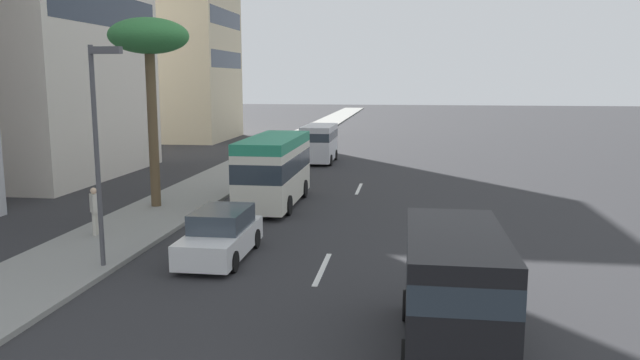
% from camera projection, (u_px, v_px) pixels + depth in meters
% --- Properties ---
extents(ground_plane, '(198.00, 198.00, 0.00)m').
position_uv_depth(ground_plane, '(367.00, 172.00, 37.48)').
color(ground_plane, '#2D2D30').
extents(sidewalk_right, '(162.00, 3.60, 0.15)m').
position_uv_depth(sidewalk_right, '(243.00, 168.00, 38.57)').
color(sidewalk_right, gray).
rests_on(sidewalk_right, ground_plane).
extents(lane_stripe_mid, '(3.20, 0.16, 0.01)m').
position_uv_depth(lane_stripe_mid, '(322.00, 269.00, 18.29)').
color(lane_stripe_mid, silver).
rests_on(lane_stripe_mid, ground_plane).
extents(lane_stripe_far, '(3.20, 0.16, 0.01)m').
position_uv_depth(lane_stripe_far, '(359.00, 189.00, 31.64)').
color(lane_stripe_far, silver).
rests_on(lane_stripe_far, ground_plane).
extents(van_lead, '(4.79, 2.10, 2.53)m').
position_uv_depth(van_lead, '(319.00, 141.00, 41.45)').
color(van_lead, silver).
rests_on(van_lead, ground_plane).
extents(minibus_second, '(6.89, 2.27, 3.08)m').
position_uv_depth(minibus_second, '(274.00, 168.00, 27.32)').
color(minibus_second, silver).
rests_on(minibus_second, ground_plane).
extents(car_third, '(4.29, 1.79, 1.55)m').
position_uv_depth(car_third, '(221.00, 235.00, 19.36)').
color(car_third, white).
rests_on(car_third, ground_plane).
extents(van_fourth, '(4.67, 2.13, 2.51)m').
position_uv_depth(van_fourth, '(455.00, 283.00, 12.70)').
color(van_fourth, black).
rests_on(van_fourth, ground_plane).
extents(pedestrian_near_lamp, '(0.38, 0.38, 1.71)m').
position_uv_depth(pedestrian_near_lamp, '(95.00, 209.00, 21.53)').
color(pedestrian_near_lamp, beige).
rests_on(pedestrian_near_lamp, sidewalk_right).
extents(palm_tree, '(3.32, 3.32, 7.99)m').
position_uv_depth(palm_tree, '(149.00, 42.00, 25.56)').
color(palm_tree, brown).
rests_on(palm_tree, sidewalk_right).
extents(street_lamp, '(0.24, 0.97, 6.41)m').
position_uv_depth(street_lamp, '(99.00, 131.00, 17.51)').
color(street_lamp, '#4C4C51').
rests_on(street_lamp, sidewalk_right).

